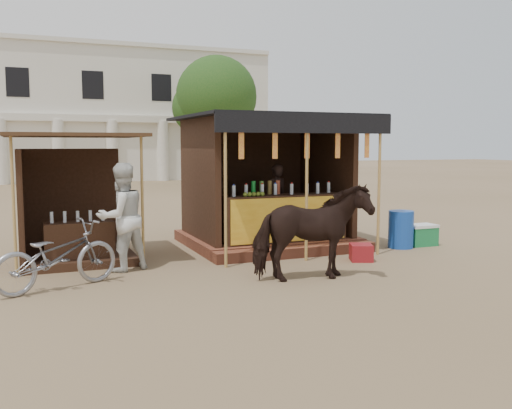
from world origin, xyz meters
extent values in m
plane|color=#846B4C|center=(0.00, 0.00, 0.00)|extent=(120.00, 120.00, 0.00)
cube|color=brown|center=(1.00, 3.50, 0.11)|extent=(3.40, 2.80, 0.22)
cube|color=brown|center=(1.00, 1.95, 0.10)|extent=(3.40, 0.35, 0.20)
cube|color=#381F14|center=(1.00, 2.55, 0.69)|extent=(2.60, 0.55, 0.95)
cube|color=gold|center=(1.00, 2.27, 0.69)|extent=(2.50, 0.02, 0.88)
cube|color=#381F14|center=(1.00, 4.75, 1.47)|extent=(3.00, 0.12, 2.50)
cube|color=#381F14|center=(-0.50, 3.50, 1.47)|extent=(0.12, 2.50, 2.50)
cube|color=#381F14|center=(2.50, 3.50, 1.47)|extent=(0.12, 2.50, 2.50)
cube|color=black|center=(1.00, 3.30, 2.75)|extent=(3.60, 3.60, 0.06)
cube|color=black|center=(1.00, 1.52, 2.57)|extent=(3.60, 0.06, 0.36)
cylinder|color=tan|center=(-0.60, 1.55, 1.38)|extent=(0.06, 0.06, 2.75)
cylinder|color=tan|center=(1.00, 1.55, 1.38)|extent=(0.06, 0.06, 2.75)
cylinder|color=tan|center=(2.60, 1.55, 1.38)|extent=(0.06, 0.06, 2.75)
cube|color=red|center=(-0.30, 1.55, 2.20)|extent=(0.10, 0.02, 0.55)
cube|color=red|center=(0.35, 1.55, 2.20)|extent=(0.10, 0.02, 0.55)
cube|color=red|center=(1.00, 1.55, 2.20)|extent=(0.10, 0.02, 0.55)
cube|color=red|center=(1.65, 1.55, 2.20)|extent=(0.10, 0.02, 0.55)
cube|color=red|center=(2.30, 1.55, 2.20)|extent=(0.10, 0.02, 0.55)
imported|color=black|center=(1.29, 3.60, 0.98)|extent=(0.62, 0.47, 1.52)
cube|color=#381F14|center=(-3.00, 3.20, 0.07)|extent=(2.00, 2.00, 0.15)
cube|color=#381F14|center=(-3.00, 4.15, 1.05)|extent=(1.90, 0.10, 2.10)
cube|color=#381F14|center=(-3.95, 3.20, 1.05)|extent=(0.10, 1.90, 2.10)
cube|color=#472D19|center=(-3.00, 3.10, 2.35)|extent=(2.40, 2.40, 0.06)
cylinder|color=tan|center=(-4.05, 2.15, 1.18)|extent=(0.05, 0.05, 2.35)
cylinder|color=tan|center=(-1.95, 2.15, 1.18)|extent=(0.05, 0.05, 2.35)
cube|color=#381F14|center=(-3.00, 2.70, 0.40)|extent=(1.20, 0.50, 0.80)
imported|color=black|center=(0.34, 0.10, 0.78)|extent=(1.93, 1.02, 1.56)
imported|color=gray|center=(-3.46, 1.06, 0.51)|extent=(2.07, 1.39, 1.03)
imported|color=silver|center=(-2.34, 2.00, 0.93)|extent=(1.10, 0.99, 1.87)
cylinder|color=#1644A6|center=(3.48, 2.00, 0.39)|extent=(0.60, 0.60, 0.79)
cube|color=maroon|center=(1.96, 1.15, 0.16)|extent=(0.54, 0.55, 0.31)
cube|color=#1B7C40|center=(4.05, 2.06, 0.20)|extent=(0.62, 0.43, 0.40)
cube|color=white|center=(4.05, 2.06, 0.43)|extent=(0.64, 0.45, 0.06)
cube|color=silver|center=(-2.00, 30.00, 4.00)|extent=(26.00, 7.00, 8.00)
cube|color=silver|center=(-2.00, 26.40, 3.70)|extent=(26.00, 0.50, 0.40)
cube|color=silver|center=(-2.00, 26.50, 8.05)|extent=(26.00, 0.30, 0.25)
cylinder|color=silver|center=(-5.00, 26.40, 1.80)|extent=(0.70, 0.70, 3.60)
cylinder|color=silver|center=(-2.00, 26.40, 1.80)|extent=(0.70, 0.70, 3.60)
cylinder|color=silver|center=(1.00, 26.40, 1.80)|extent=(0.70, 0.70, 3.60)
cylinder|color=silver|center=(4.00, 26.40, 1.80)|extent=(0.70, 0.70, 3.60)
cylinder|color=silver|center=(7.00, 26.40, 1.80)|extent=(0.70, 0.70, 3.60)
cylinder|color=silver|center=(10.00, 26.40, 1.80)|extent=(0.70, 0.70, 3.60)
cylinder|color=#382314|center=(6.00, 22.00, 2.00)|extent=(0.50, 0.50, 4.00)
sphere|color=#314F1B|center=(6.00, 22.00, 4.80)|extent=(4.40, 4.40, 4.40)
sphere|color=#314F1B|center=(5.20, 22.60, 4.20)|extent=(2.99, 2.99, 2.99)
camera|label=1|loc=(-3.87, -7.90, 2.18)|focal=40.00mm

